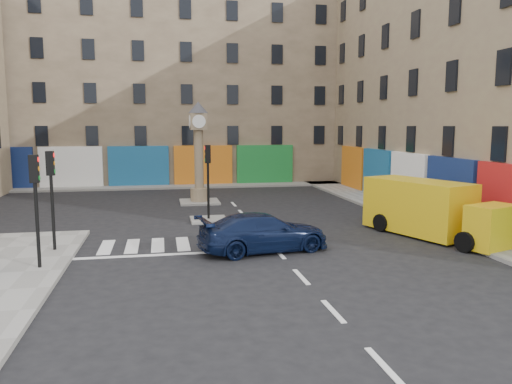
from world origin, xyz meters
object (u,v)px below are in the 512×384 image
object	(u,v)px
traffic_light_left_far	(51,184)
yellow_van	(430,210)
navy_sedan	(264,232)
traffic_light_island	(208,170)
traffic_light_left_near	(35,193)
clock_pillar	(199,146)

from	to	relation	value
traffic_light_left_far	yellow_van	bearing A→B (deg)	-0.13
yellow_van	navy_sedan	bearing A→B (deg)	168.32
traffic_light_island	yellow_van	xyz separation A→B (m)	(9.02, -5.44, -1.40)
navy_sedan	traffic_light_left_far	bearing A→B (deg)	71.49
traffic_light_left_near	navy_sedan	distance (m)	8.12
traffic_light_island	traffic_light_left_near	bearing A→B (deg)	-128.93
traffic_light_left_near	navy_sedan	size ratio (longest dim) A/B	0.73
traffic_light_island	clock_pillar	size ratio (longest dim) A/B	0.61
traffic_light_left_near	navy_sedan	world-z (taller)	traffic_light_left_near
traffic_light_island	yellow_van	distance (m)	10.63
navy_sedan	yellow_van	distance (m)	7.62
traffic_light_left_far	navy_sedan	size ratio (longest dim) A/B	0.73
traffic_light_left_near	yellow_van	bearing A→B (deg)	8.77
traffic_light_left_far	traffic_light_island	xyz separation A→B (m)	(6.30, 5.40, -0.03)
traffic_light_island	clock_pillar	xyz separation A→B (m)	(0.00, 6.00, 0.96)
traffic_light_island	yellow_van	size ratio (longest dim) A/B	0.54
traffic_light_left_near	navy_sedan	bearing A→B (deg)	9.32
traffic_light_island	navy_sedan	distance (m)	6.94
traffic_light_island	navy_sedan	size ratio (longest dim) A/B	0.73
traffic_light_left_far	yellow_van	world-z (taller)	traffic_light_left_far
clock_pillar	navy_sedan	size ratio (longest dim) A/B	1.21
traffic_light_island	clock_pillar	world-z (taller)	clock_pillar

